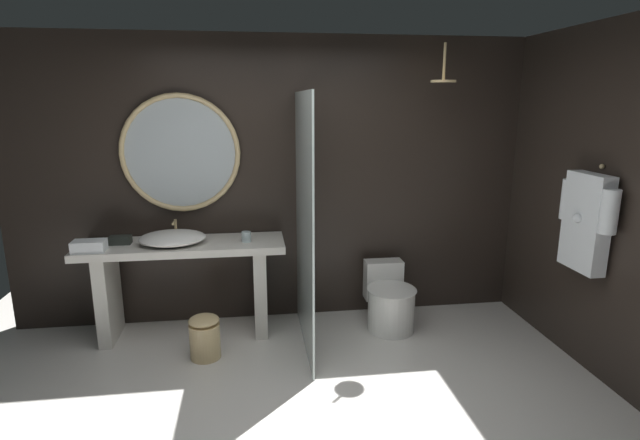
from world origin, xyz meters
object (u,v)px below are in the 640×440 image
object	(u,v)px
tumbler_cup	(246,237)
toilet	(389,302)
folded_hand_towel	(89,246)
vessel_sink	(173,238)
waste_bin	(205,337)
round_wall_mirror	(181,153)
tissue_box	(120,240)
hanging_bathrobe	(586,219)
rain_shower_head	(443,78)

from	to	relation	value
tumbler_cup	toilet	distance (m)	1.43
folded_hand_towel	vessel_sink	bearing A→B (deg)	12.10
toilet	waste_bin	size ratio (longest dim) A/B	1.72
toilet	folded_hand_towel	world-z (taller)	folded_hand_towel
round_wall_mirror	waste_bin	xyz separation A→B (m)	(0.19, -0.71, -1.40)
vessel_sink	tissue_box	xyz separation A→B (m)	(-0.44, 0.06, -0.02)
hanging_bathrobe	rain_shower_head	bearing A→B (deg)	131.97
vessel_sink	tumbler_cup	bearing A→B (deg)	-1.24
hanging_bathrobe	toilet	bearing A→B (deg)	145.52
round_wall_mirror	tissue_box	bearing A→B (deg)	-156.78
hanging_bathrobe	toilet	xyz separation A→B (m)	(-1.23, 0.84, -0.94)
vessel_sink	round_wall_mirror	size ratio (longest dim) A/B	0.54
tissue_box	hanging_bathrobe	xyz separation A→B (m)	(3.56, -0.99, 0.30)
rain_shower_head	toilet	size ratio (longest dim) A/B	0.52
hanging_bathrobe	folded_hand_towel	world-z (taller)	hanging_bathrobe
vessel_sink	folded_hand_towel	world-z (taller)	vessel_sink
toilet	hanging_bathrobe	bearing A→B (deg)	-34.48
waste_bin	round_wall_mirror	bearing A→B (deg)	105.14
tumbler_cup	tissue_box	distance (m)	1.06
tumbler_cup	folded_hand_towel	distance (m)	1.26
hanging_bathrobe	waste_bin	xyz separation A→B (m)	(-2.85, 0.50, -1.00)
waste_bin	folded_hand_towel	world-z (taller)	folded_hand_towel
tumbler_cup	tissue_box	world-z (taller)	tumbler_cup
vessel_sink	waste_bin	bearing A→B (deg)	-58.38
tumbler_cup	folded_hand_towel	size ratio (longest dim) A/B	0.35
vessel_sink	folded_hand_towel	bearing A→B (deg)	-167.90
vessel_sink	tumbler_cup	xyz separation A→B (m)	(0.62, -0.01, -0.01)
tissue_box	round_wall_mirror	size ratio (longest dim) A/B	0.17
tumbler_cup	hanging_bathrobe	world-z (taller)	hanging_bathrobe
folded_hand_towel	hanging_bathrobe	bearing A→B (deg)	-11.98
rain_shower_head	folded_hand_towel	world-z (taller)	rain_shower_head
hanging_bathrobe	tissue_box	bearing A→B (deg)	164.45
folded_hand_towel	rain_shower_head	bearing A→B (deg)	2.02
toilet	tumbler_cup	bearing A→B (deg)	176.65
round_wall_mirror	hanging_bathrobe	distance (m)	3.30
tissue_box	toilet	world-z (taller)	tissue_box
tumbler_cup	waste_bin	bearing A→B (deg)	-130.06
tissue_box	hanging_bathrobe	size ratio (longest dim) A/B	0.22
round_wall_mirror	waste_bin	world-z (taller)	round_wall_mirror
tissue_box	rain_shower_head	bearing A→B (deg)	-1.87
round_wall_mirror	waste_bin	bearing A→B (deg)	-74.86
rain_shower_head	waste_bin	distance (m)	2.91
vessel_sink	hanging_bathrobe	xyz separation A→B (m)	(3.12, -0.93, 0.28)
tumbler_cup	hanging_bathrobe	size ratio (longest dim) A/B	0.11
tissue_box	hanging_bathrobe	world-z (taller)	hanging_bathrobe
waste_bin	folded_hand_towel	bearing A→B (deg)	161.73
vessel_sink	toilet	world-z (taller)	vessel_sink
vessel_sink	toilet	xyz separation A→B (m)	(1.89, -0.09, -0.65)
tumbler_cup	rain_shower_head	size ratio (longest dim) A/B	0.28
tumbler_cup	rain_shower_head	distance (m)	2.15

